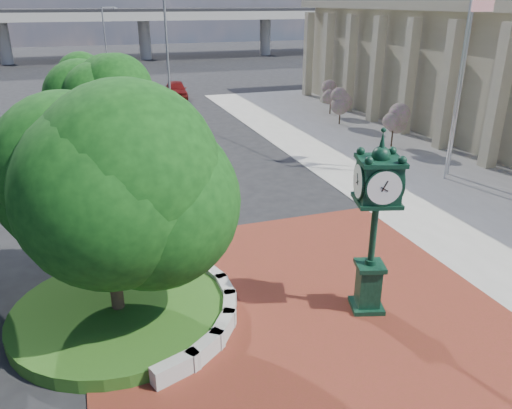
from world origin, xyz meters
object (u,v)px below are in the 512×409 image
(post_clock, at_px, (375,218))
(street_lamp_far, at_px, (107,41))
(parked_car, at_px, (176,90))
(street_lamp_near, at_px, (170,38))
(flagpole_a, at_px, (458,85))
(flagpole_b, at_px, (464,64))

(post_clock, relative_size, street_lamp_far, 0.68)
(post_clock, relative_size, parked_car, 1.18)
(street_lamp_far, bearing_deg, street_lamp_near, -78.12)
(post_clock, bearing_deg, parked_car, 88.16)
(street_lamp_far, bearing_deg, parked_car, -60.67)
(parked_car, bearing_deg, street_lamp_near, -96.33)
(flagpole_a, xyz_separation_m, flagpole_b, (0.60, 0.50, 0.90))
(post_clock, bearing_deg, street_lamp_far, 95.13)
(flagpole_a, xyz_separation_m, street_lamp_far, (-14.11, 37.10, -0.09))
(street_lamp_far, bearing_deg, post_clock, -84.87)
(post_clock, bearing_deg, street_lamp_near, 90.98)
(flagpole_b, height_order, street_lamp_near, flagpole_b)
(post_clock, xyz_separation_m, flagpole_b, (10.57, 9.54, 2.69))
(parked_car, distance_m, flagpole_b, 29.13)
(parked_car, distance_m, flagpole_a, 29.28)
(parked_car, xyz_separation_m, street_lamp_near, (-1.67, -7.88, 5.14))
(parked_car, relative_size, flagpole_a, 0.50)
(post_clock, relative_size, flagpole_b, 0.49)
(parked_car, xyz_separation_m, flagpole_a, (8.80, -27.64, 4.00))
(flagpole_a, relative_size, flagpole_b, 0.84)
(post_clock, bearing_deg, flagpole_b, 42.06)
(post_clock, xyz_separation_m, street_lamp_far, (-4.14, 46.14, 1.70))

